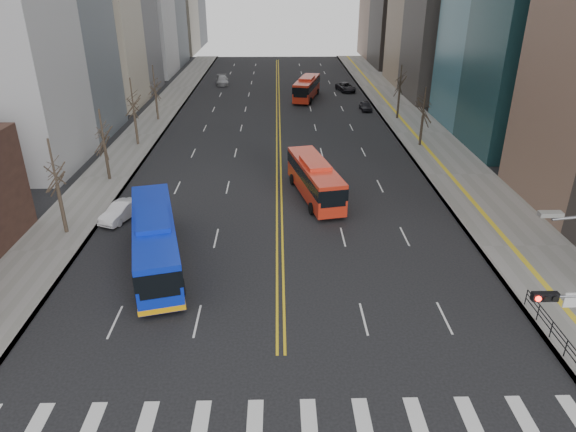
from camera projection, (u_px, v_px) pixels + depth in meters
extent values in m
cube|color=slate|center=(421.00, 133.00, 62.66)|extent=(7.00, 130.00, 0.15)
cube|color=slate|center=(142.00, 135.00, 62.02)|extent=(5.00, 130.00, 0.15)
cube|color=silver|center=(476.00, 432.00, 21.83)|extent=(0.70, 4.00, 0.01)
cube|color=silver|center=(531.00, 431.00, 21.88)|extent=(0.70, 4.00, 0.01)
cube|color=gold|center=(277.00, 114.00, 71.40)|extent=(0.15, 100.00, 0.01)
cube|color=gold|center=(280.00, 114.00, 71.40)|extent=(0.15, 100.00, 0.01)
cube|color=black|center=(545.00, 296.00, 21.35)|extent=(1.10, 0.28, 0.38)
cylinder|color=#FF190C|center=(538.00, 299.00, 21.19)|extent=(0.24, 0.08, 0.24)
cylinder|color=black|center=(547.00, 299.00, 21.20)|extent=(0.24, 0.08, 0.24)
cylinder|color=black|center=(555.00, 299.00, 21.21)|extent=(0.24, 0.08, 0.24)
cube|color=silver|center=(575.00, 300.00, 21.46)|extent=(0.90, 0.06, 0.70)
cube|color=#999993|center=(551.00, 214.00, 19.71)|extent=(0.90, 0.35, 0.18)
cube|color=black|center=(553.00, 322.00, 26.88)|extent=(0.04, 6.00, 0.04)
cylinder|color=black|center=(566.00, 348.00, 25.74)|extent=(0.06, 0.06, 1.00)
cylinder|color=black|center=(551.00, 329.00, 27.09)|extent=(0.06, 0.06, 1.00)
cylinder|color=black|center=(538.00, 313.00, 28.45)|extent=(0.06, 0.06, 1.00)
cylinder|color=black|center=(526.00, 297.00, 29.81)|extent=(0.06, 0.06, 1.00)
cylinder|color=black|center=(62.00, 210.00, 37.73)|extent=(0.28, 0.28, 3.90)
cylinder|color=black|center=(107.00, 162.00, 47.74)|extent=(0.28, 0.28, 3.60)
cylinder|color=black|center=(136.00, 128.00, 57.59)|extent=(0.28, 0.28, 4.00)
cylinder|color=black|center=(157.00, 106.00, 67.58)|extent=(0.28, 0.28, 3.80)
cylinder|color=black|center=(421.00, 131.00, 57.39)|extent=(0.28, 0.28, 3.50)
cylinder|color=black|center=(398.00, 105.00, 68.19)|extent=(0.28, 0.28, 3.75)
cube|color=#0C27BC|center=(155.00, 240.00, 33.65)|extent=(5.60, 12.72, 2.98)
cube|color=black|center=(154.00, 232.00, 33.41)|extent=(5.66, 12.76, 1.06)
cube|color=#0C27BC|center=(152.00, 218.00, 32.97)|extent=(3.09, 4.74, 0.40)
cube|color=orange|center=(157.00, 257.00, 34.20)|extent=(5.66, 12.76, 0.35)
cylinder|color=black|center=(138.00, 293.00, 30.43)|extent=(0.54, 1.04, 1.00)
cylinder|color=black|center=(182.00, 287.00, 31.06)|extent=(0.54, 1.04, 1.00)
cylinder|color=black|center=(137.00, 234.00, 37.38)|extent=(0.54, 1.04, 1.00)
cylinder|color=black|center=(173.00, 230.00, 38.01)|extent=(0.54, 1.04, 1.00)
cube|color=red|center=(315.00, 179.00, 44.09)|extent=(4.47, 10.70, 2.69)
cube|color=black|center=(315.00, 173.00, 43.86)|extent=(4.53, 10.73, 0.97)
cube|color=red|center=(315.00, 163.00, 43.48)|extent=(2.61, 3.96, 0.40)
cylinder|color=black|center=(312.00, 209.00, 41.42)|extent=(0.50, 1.04, 1.00)
cylinder|color=black|center=(340.00, 206.00, 41.90)|extent=(0.50, 1.04, 1.00)
cylinder|color=black|center=(292.00, 179.00, 47.30)|extent=(0.50, 1.04, 1.00)
cylinder|color=black|center=(317.00, 177.00, 47.79)|extent=(0.50, 1.04, 1.00)
cube|color=red|center=(307.00, 88.00, 79.36)|extent=(4.77, 10.81, 2.72)
cube|color=black|center=(307.00, 84.00, 79.13)|extent=(4.83, 10.85, 0.98)
cube|color=red|center=(307.00, 78.00, 78.74)|extent=(2.72, 4.03, 0.40)
cylinder|color=black|center=(295.00, 100.00, 77.12)|extent=(0.52, 1.04, 1.00)
cylinder|color=black|center=(310.00, 101.00, 76.67)|extent=(0.52, 1.04, 1.00)
cylinder|color=black|center=(303.00, 91.00, 83.09)|extent=(0.52, 1.04, 1.00)
cylinder|color=black|center=(318.00, 92.00, 82.63)|extent=(0.52, 1.04, 1.00)
imported|color=white|center=(121.00, 211.00, 40.50)|extent=(2.91, 4.45, 1.39)
imported|color=black|center=(365.00, 106.00, 73.18)|extent=(1.54, 3.70, 1.25)
imported|color=#9B9CA0|center=(222.00, 80.00, 90.23)|extent=(2.66, 5.29, 1.47)
imported|color=black|center=(346.00, 87.00, 85.07)|extent=(3.32, 5.30, 1.37)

